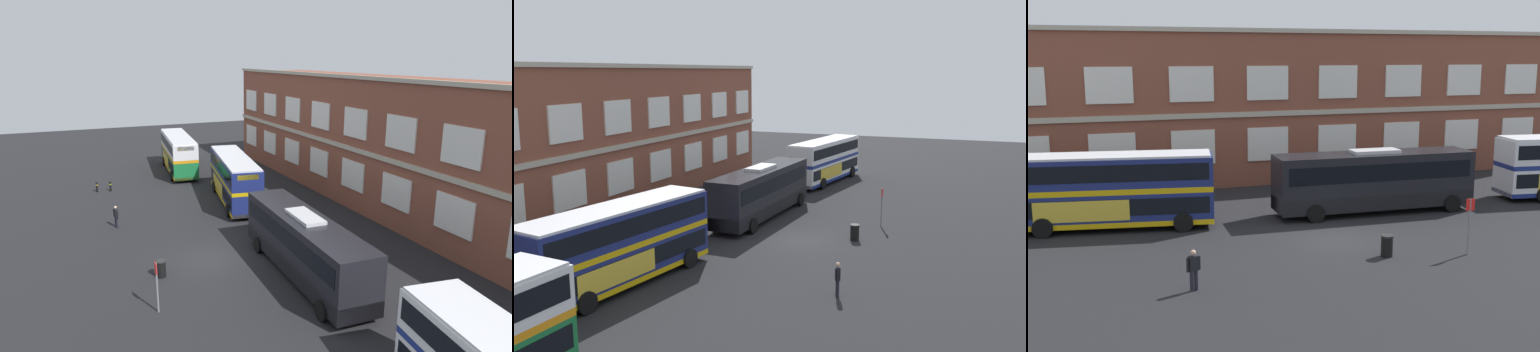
% 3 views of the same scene
% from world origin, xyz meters
% --- Properties ---
extents(ground_plane, '(120.00, 120.00, 0.00)m').
position_xyz_m(ground_plane, '(0.00, 2.00, 0.00)').
color(ground_plane, black).
extents(brick_terminal_building, '(53.75, 8.19, 11.08)m').
position_xyz_m(brick_terminal_building, '(-1.94, 17.98, 5.39)').
color(brick_terminal_building, brown).
rests_on(brick_terminal_building, ground).
extents(double_decker_near, '(11.21, 3.73, 4.07)m').
position_xyz_m(double_decker_near, '(-23.52, 4.00, 2.15)').
color(double_decker_near, '#197038').
rests_on(double_decker_near, ground).
extents(double_decker_middle, '(11.27, 4.37, 4.07)m').
position_xyz_m(double_decker_middle, '(-10.71, 5.79, 2.15)').
color(double_decker_middle, navy).
rests_on(double_decker_middle, ground).
extents(touring_coach, '(12.11, 3.31, 3.80)m').
position_xyz_m(touring_coach, '(4.35, 4.40, 1.91)').
color(touring_coach, black).
rests_on(touring_coach, ground).
extents(waiting_passenger, '(0.63, 0.35, 1.70)m').
position_xyz_m(waiting_passenger, '(-8.18, -4.67, 0.93)').
color(waiting_passenger, black).
rests_on(waiting_passenger, ground).
extents(bus_stand_flag, '(0.44, 0.10, 2.70)m').
position_xyz_m(bus_stand_flag, '(4.93, -4.27, 1.64)').
color(bus_stand_flag, slate).
rests_on(bus_stand_flag, ground).
extents(station_litter_bin, '(0.60, 0.60, 1.03)m').
position_xyz_m(station_litter_bin, '(1.17, -3.31, 0.52)').
color(station_litter_bin, black).
rests_on(station_litter_bin, ground).
extents(safety_bollard_west, '(0.19, 0.19, 0.95)m').
position_xyz_m(safety_bollard_west, '(-18.38, -3.98, 0.49)').
color(safety_bollard_west, black).
rests_on(safety_bollard_west, ground).
extents(safety_bollard_east, '(0.19, 0.19, 0.95)m').
position_xyz_m(safety_bollard_east, '(-18.65, -5.19, 0.49)').
color(safety_bollard_east, black).
rests_on(safety_bollard_east, ground).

